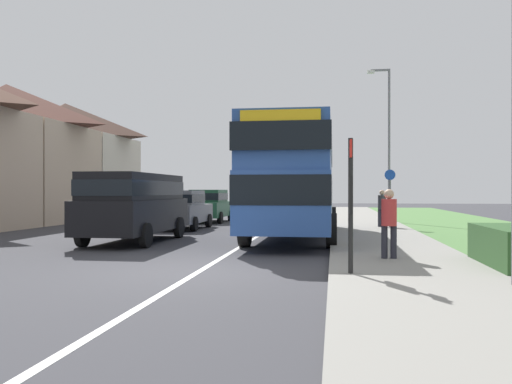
{
  "coord_description": "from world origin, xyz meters",
  "views": [
    {
      "loc": [
        2.69,
        -10.52,
        1.63
      ],
      "look_at": [
        0.55,
        4.14,
        1.6
      ],
      "focal_mm": 37.42,
      "sensor_mm": 36.0,
      "label": 1
    }
  ],
  "objects_px": {
    "parked_car_dark_green": "(209,204)",
    "street_lamp_mid": "(387,135)",
    "cycle_route_sign": "(390,196)",
    "street_lamp_near": "(508,42)",
    "double_decker_bus": "(295,176)",
    "parked_car_grey": "(181,208)",
    "parked_van_black": "(135,202)",
    "pedestrian_walking_away": "(382,206)",
    "bus_stop_sign": "(351,196)",
    "pedestrian_at_stop": "(389,220)"
  },
  "relations": [
    {
      "from": "parked_van_black",
      "to": "parked_car_grey",
      "type": "distance_m",
      "value": 5.74
    },
    {
      "from": "parked_car_grey",
      "to": "street_lamp_near",
      "type": "distance_m",
      "value": 16.13
    },
    {
      "from": "double_decker_bus",
      "to": "street_lamp_mid",
      "type": "bearing_deg",
      "value": 66.89
    },
    {
      "from": "pedestrian_at_stop",
      "to": "double_decker_bus",
      "type": "bearing_deg",
      "value": 113.49
    },
    {
      "from": "parked_car_dark_green",
      "to": "pedestrian_at_stop",
      "type": "height_order",
      "value": "parked_car_dark_green"
    },
    {
      "from": "parked_car_dark_green",
      "to": "street_lamp_near",
      "type": "bearing_deg",
      "value": -63.0
    },
    {
      "from": "cycle_route_sign",
      "to": "street_lamp_near",
      "type": "relative_size",
      "value": 0.36
    },
    {
      "from": "pedestrian_at_stop",
      "to": "cycle_route_sign",
      "type": "distance_m",
      "value": 10.66
    },
    {
      "from": "cycle_route_sign",
      "to": "street_lamp_mid",
      "type": "relative_size",
      "value": 0.33
    },
    {
      "from": "double_decker_bus",
      "to": "parked_car_grey",
      "type": "xyz_separation_m",
      "value": [
        -5.11,
        3.9,
        -1.24
      ]
    },
    {
      "from": "double_decker_bus",
      "to": "pedestrian_walking_away",
      "type": "height_order",
      "value": "double_decker_bus"
    },
    {
      "from": "cycle_route_sign",
      "to": "street_lamp_mid",
      "type": "bearing_deg",
      "value": 85.97
    },
    {
      "from": "pedestrian_walking_away",
      "to": "parked_car_grey",
      "type": "bearing_deg",
      "value": -173.54
    },
    {
      "from": "parked_van_black",
      "to": "bus_stop_sign",
      "type": "relative_size",
      "value": 2.06
    },
    {
      "from": "parked_car_dark_green",
      "to": "street_lamp_mid",
      "type": "height_order",
      "value": "street_lamp_mid"
    },
    {
      "from": "pedestrian_walking_away",
      "to": "parked_van_black",
      "type": "bearing_deg",
      "value": -141.12
    },
    {
      "from": "parked_van_black",
      "to": "cycle_route_sign",
      "type": "xyz_separation_m",
      "value": [
        8.6,
        6.58,
        0.13
      ]
    },
    {
      "from": "double_decker_bus",
      "to": "parked_car_grey",
      "type": "distance_m",
      "value": 6.54
    },
    {
      "from": "bus_stop_sign",
      "to": "street_lamp_mid",
      "type": "bearing_deg",
      "value": 82.35
    },
    {
      "from": "double_decker_bus",
      "to": "street_lamp_mid",
      "type": "height_order",
      "value": "street_lamp_mid"
    },
    {
      "from": "bus_stop_sign",
      "to": "street_lamp_mid",
      "type": "relative_size",
      "value": 0.34
    },
    {
      "from": "parked_van_black",
      "to": "street_lamp_near",
      "type": "bearing_deg",
      "value": -38.37
    },
    {
      "from": "cycle_route_sign",
      "to": "double_decker_bus",
      "type": "bearing_deg",
      "value": -127.41
    },
    {
      "from": "pedestrian_walking_away",
      "to": "bus_stop_sign",
      "type": "bearing_deg",
      "value": -97.48
    },
    {
      "from": "double_decker_bus",
      "to": "pedestrian_at_stop",
      "type": "height_order",
      "value": "double_decker_bus"
    },
    {
      "from": "parked_car_dark_green",
      "to": "cycle_route_sign",
      "type": "xyz_separation_m",
      "value": [
        8.74,
        -4.29,
        0.5
      ]
    },
    {
      "from": "pedestrian_at_stop",
      "to": "pedestrian_walking_away",
      "type": "xyz_separation_m",
      "value": [
        0.79,
        10.69,
        0.0
      ]
    },
    {
      "from": "parked_car_grey",
      "to": "cycle_route_sign",
      "type": "height_order",
      "value": "cycle_route_sign"
    },
    {
      "from": "pedestrian_walking_away",
      "to": "bus_stop_sign",
      "type": "height_order",
      "value": "bus_stop_sign"
    },
    {
      "from": "bus_stop_sign",
      "to": "cycle_route_sign",
      "type": "xyz_separation_m",
      "value": [
        2.02,
        12.89,
        -0.11
      ]
    },
    {
      "from": "bus_stop_sign",
      "to": "parked_car_grey",
      "type": "bearing_deg",
      "value": 119.2
    },
    {
      "from": "parked_car_dark_green",
      "to": "pedestrian_at_stop",
      "type": "xyz_separation_m",
      "value": [
        7.63,
        -14.89,
        0.05
      ]
    },
    {
      "from": "pedestrian_walking_away",
      "to": "cycle_route_sign",
      "type": "height_order",
      "value": "cycle_route_sign"
    },
    {
      "from": "pedestrian_walking_away",
      "to": "street_lamp_mid",
      "type": "distance_m",
      "value": 5.64
    },
    {
      "from": "parked_van_black",
      "to": "street_lamp_mid",
      "type": "xyz_separation_m",
      "value": [
        8.91,
        11.09,
        3.13
      ]
    },
    {
      "from": "parked_van_black",
      "to": "parked_car_dark_green",
      "type": "height_order",
      "value": "parked_van_black"
    },
    {
      "from": "parked_car_grey",
      "to": "street_lamp_near",
      "type": "bearing_deg",
      "value": -54.48
    },
    {
      "from": "parked_car_dark_green",
      "to": "street_lamp_near",
      "type": "xyz_separation_m",
      "value": [
        9.19,
        -18.03,
        3.11
      ]
    },
    {
      "from": "pedestrian_at_stop",
      "to": "bus_stop_sign",
      "type": "height_order",
      "value": "bus_stop_sign"
    },
    {
      "from": "double_decker_bus",
      "to": "pedestrian_at_stop",
      "type": "distance_m",
      "value": 6.47
    },
    {
      "from": "parked_car_grey",
      "to": "parked_car_dark_green",
      "type": "xyz_separation_m",
      "value": [
        0.01,
        5.15,
        0.02
      ]
    },
    {
      "from": "parked_car_dark_green",
      "to": "parked_car_grey",
      "type": "bearing_deg",
      "value": -90.11
    },
    {
      "from": "parked_van_black",
      "to": "street_lamp_near",
      "type": "relative_size",
      "value": 0.77
    },
    {
      "from": "double_decker_bus",
      "to": "street_lamp_near",
      "type": "relative_size",
      "value": 1.44
    },
    {
      "from": "cycle_route_sign",
      "to": "street_lamp_near",
      "type": "distance_m",
      "value": 13.99
    },
    {
      "from": "parked_car_grey",
      "to": "pedestrian_walking_away",
      "type": "height_order",
      "value": "pedestrian_walking_away"
    },
    {
      "from": "pedestrian_walking_away",
      "to": "street_lamp_mid",
      "type": "relative_size",
      "value": 0.22
    },
    {
      "from": "pedestrian_at_stop",
      "to": "bus_stop_sign",
      "type": "relative_size",
      "value": 0.64
    },
    {
      "from": "bus_stop_sign",
      "to": "parked_van_black",
      "type": "bearing_deg",
      "value": 136.17
    },
    {
      "from": "parked_van_black",
      "to": "parked_car_dark_green",
      "type": "relative_size",
      "value": 1.24
    }
  ]
}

